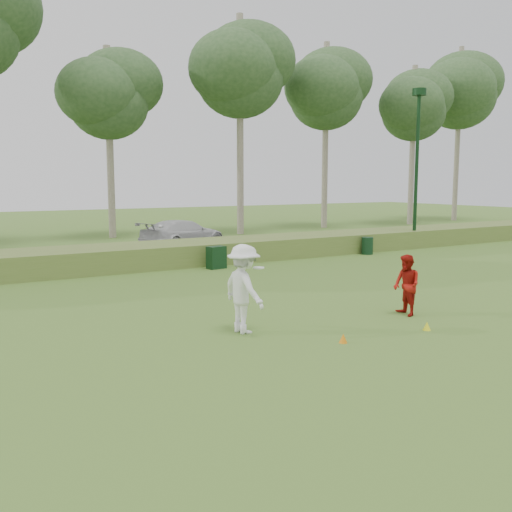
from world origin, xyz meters
TOP-DOWN VIEW (x-y plane):
  - ground at (0.00, 0.00)m, footprint 120.00×120.00m
  - reed_strip at (0.00, 12.00)m, footprint 80.00×3.00m
  - park_road at (0.00, 17.00)m, footprint 80.00×6.00m
  - lamp_post at (14.00, 11.00)m, footprint 0.70×0.70m
  - tree_4 at (2.00, 24.50)m, footprint 6.24×6.24m
  - tree_5 at (10.00, 22.50)m, footprint 7.28×7.28m
  - tree_6 at (18.00, 23.80)m, footprint 7.02×7.02m
  - tree_7 at (26.00, 22.80)m, footprint 6.50×6.50m
  - tree_8 at (33.00, 24.20)m, footprint 8.06×8.06m
  - player_white at (-2.18, 0.94)m, footprint 0.97×1.39m
  - player_red at (2.30, 0.21)m, footprint 0.77×0.90m
  - cone_orange at (-0.77, -0.94)m, footprint 0.18×0.18m
  - cone_yellow at (1.61, -1.14)m, footprint 0.19×0.19m
  - utility_cabinet at (1.73, 9.93)m, footprint 0.79×0.56m
  - trash_bin at (9.99, 10.17)m, footprint 0.73×0.73m
  - car_right at (3.38, 16.88)m, footprint 5.36×3.65m

SIDE VIEW (x-z plane):
  - ground at x=0.00m, z-range 0.00..0.00m
  - park_road at x=0.00m, z-range 0.00..0.06m
  - cone_orange at x=-0.77m, z-range 0.00..0.20m
  - cone_yellow at x=1.61m, z-range 0.00..0.20m
  - trash_bin at x=9.99m, z-range 0.00..0.82m
  - reed_strip at x=0.00m, z-range 0.00..0.90m
  - utility_cabinet at x=1.73m, z-range 0.00..0.90m
  - car_right at x=3.38m, z-range 0.06..1.50m
  - player_red at x=2.30m, z-range 0.00..1.60m
  - player_white at x=-2.18m, z-range 0.00..2.07m
  - lamp_post at x=14.00m, z-range 1.51..9.68m
  - tree_4 at x=2.00m, z-range 2.84..14.34m
  - tree_7 at x=26.00m, z-range 3.09..15.59m
  - tree_6 at x=18.00m, z-range 3.35..16.85m
  - tree_5 at x=10.00m, z-range 3.47..17.47m
  - tree_8 at x=33.00m, z-range 3.73..18.73m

